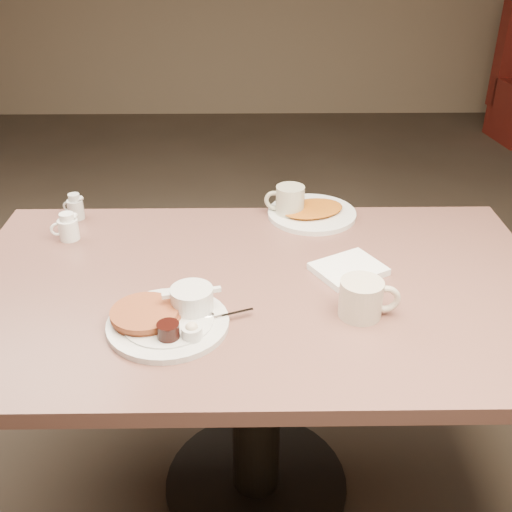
{
  "coord_description": "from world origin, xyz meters",
  "views": [
    {
      "loc": [
        -0.02,
        -1.3,
        1.57
      ],
      "look_at": [
        0.0,
        0.02,
        0.82
      ],
      "focal_mm": 42.91,
      "sensor_mm": 36.0,
      "label": 1
    }
  ],
  "objects_px": {
    "coffee_mug_far": "(289,202)",
    "diner_table": "(256,338)",
    "coffee_mug_near": "(363,298)",
    "main_plate": "(170,316)",
    "creamer_left": "(68,227)",
    "hash_plate": "(312,212)",
    "creamer_right": "(75,207)"
  },
  "relations": [
    {
      "from": "main_plate",
      "to": "coffee_mug_far",
      "type": "bearing_deg",
      "value": 61.19
    },
    {
      "from": "diner_table",
      "to": "creamer_right",
      "type": "height_order",
      "value": "creamer_right"
    },
    {
      "from": "coffee_mug_near",
      "to": "creamer_left",
      "type": "xyz_separation_m",
      "value": [
        -0.77,
        0.39,
        -0.01
      ]
    },
    {
      "from": "coffee_mug_near",
      "to": "main_plate",
      "type": "bearing_deg",
      "value": -176.06
    },
    {
      "from": "creamer_right",
      "to": "hash_plate",
      "type": "relative_size",
      "value": 0.23
    },
    {
      "from": "coffee_mug_near",
      "to": "hash_plate",
      "type": "relative_size",
      "value": 0.41
    },
    {
      "from": "main_plate",
      "to": "creamer_right",
      "type": "bearing_deg",
      "value": 122.0
    },
    {
      "from": "main_plate",
      "to": "coffee_mug_near",
      "type": "xyz_separation_m",
      "value": [
        0.44,
        0.03,
        0.02
      ]
    },
    {
      "from": "diner_table",
      "to": "creamer_right",
      "type": "bearing_deg",
      "value": 144.72
    },
    {
      "from": "coffee_mug_near",
      "to": "creamer_right",
      "type": "height_order",
      "value": "coffee_mug_near"
    },
    {
      "from": "hash_plate",
      "to": "main_plate",
      "type": "bearing_deg",
      "value": -123.96
    },
    {
      "from": "coffee_mug_near",
      "to": "creamer_left",
      "type": "distance_m",
      "value": 0.87
    },
    {
      "from": "coffee_mug_near",
      "to": "coffee_mug_far",
      "type": "relative_size",
      "value": 1.1
    },
    {
      "from": "diner_table",
      "to": "coffee_mug_far",
      "type": "bearing_deg",
      "value": 74.69
    },
    {
      "from": "creamer_left",
      "to": "hash_plate",
      "type": "distance_m",
      "value": 0.72
    },
    {
      "from": "creamer_right",
      "to": "hash_plate",
      "type": "bearing_deg",
      "value": 0.47
    },
    {
      "from": "diner_table",
      "to": "hash_plate",
      "type": "height_order",
      "value": "hash_plate"
    },
    {
      "from": "coffee_mug_far",
      "to": "creamer_right",
      "type": "xyz_separation_m",
      "value": [
        -0.65,
        -0.0,
        -0.01
      ]
    },
    {
      "from": "coffee_mug_near",
      "to": "hash_plate",
      "type": "height_order",
      "value": "coffee_mug_near"
    },
    {
      "from": "diner_table",
      "to": "main_plate",
      "type": "bearing_deg",
      "value": -139.86
    },
    {
      "from": "main_plate",
      "to": "hash_plate",
      "type": "xyz_separation_m",
      "value": [
        0.38,
        0.56,
        -0.01
      ]
    },
    {
      "from": "coffee_mug_far",
      "to": "diner_table",
      "type": "bearing_deg",
      "value": -105.31
    },
    {
      "from": "coffee_mug_near",
      "to": "coffee_mug_far",
      "type": "distance_m",
      "value": 0.54
    },
    {
      "from": "diner_table",
      "to": "coffee_mug_near",
      "type": "bearing_deg",
      "value": -29.38
    },
    {
      "from": "coffee_mug_far",
      "to": "hash_plate",
      "type": "relative_size",
      "value": 0.37
    },
    {
      "from": "main_plate",
      "to": "creamer_left",
      "type": "height_order",
      "value": "creamer_left"
    },
    {
      "from": "coffee_mug_far",
      "to": "creamer_right",
      "type": "distance_m",
      "value": 0.65
    },
    {
      "from": "diner_table",
      "to": "main_plate",
      "type": "xyz_separation_m",
      "value": [
        -0.2,
        -0.17,
        0.19
      ]
    },
    {
      "from": "creamer_left",
      "to": "creamer_right",
      "type": "xyz_separation_m",
      "value": [
        -0.01,
        0.13,
        0.0
      ]
    },
    {
      "from": "coffee_mug_far",
      "to": "creamer_right",
      "type": "bearing_deg",
      "value": -179.94
    },
    {
      "from": "diner_table",
      "to": "creamer_left",
      "type": "distance_m",
      "value": 0.62
    },
    {
      "from": "coffee_mug_near",
      "to": "creamer_right",
      "type": "bearing_deg",
      "value": 146.46
    }
  ]
}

